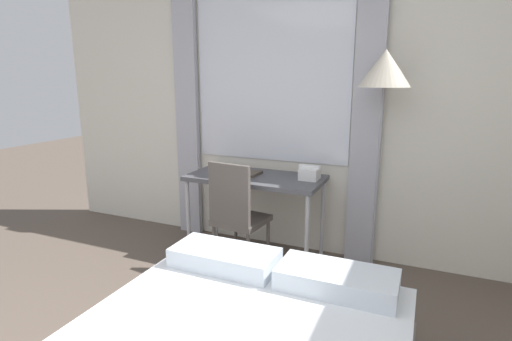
{
  "coord_description": "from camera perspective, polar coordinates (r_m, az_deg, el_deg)",
  "views": [
    {
      "loc": [
        1.08,
        -0.73,
        1.61
      ],
      "look_at": [
        -0.11,
        2.02,
        0.92
      ],
      "focal_mm": 28.0,
      "sensor_mm": 36.0,
      "label": 1
    }
  ],
  "objects": [
    {
      "name": "desk_chair",
      "position": [
        3.36,
        -2.81,
        -5.93
      ],
      "size": [
        0.44,
        0.44,
        0.95
      ],
      "rotation": [
        0.0,
        0.0,
        -0.12
      ],
      "color": "#59514C",
      "rests_on": "ground_plane"
    },
    {
      "name": "book",
      "position": [
        3.59,
        -1.55,
        -0.34
      ],
      "size": [
        0.26,
        0.23,
        0.02
      ],
      "rotation": [
        0.0,
        0.0,
        -0.05
      ],
      "color": "#4C4238",
      "rests_on": "desk"
    },
    {
      "name": "wall_back_with_window",
      "position": [
        3.7,
        5.92,
        9.0
      ],
      "size": [
        5.41,
        0.13,
        2.7
      ],
      "color": "silver",
      "rests_on": "ground_plane"
    },
    {
      "name": "standing_lamp",
      "position": [
        3.22,
        17.83,
        11.76
      ],
      "size": [
        0.39,
        0.39,
        1.82
      ],
      "color": "#4C4C51",
      "rests_on": "ground_plane"
    },
    {
      "name": "desk",
      "position": [
        3.55,
        -0.06,
        -1.79
      ],
      "size": [
        1.19,
        0.59,
        0.77
      ],
      "color": "#4C4C51",
      "rests_on": "ground_plane"
    },
    {
      "name": "telephone",
      "position": [
        3.44,
        7.68,
        -0.35
      ],
      "size": [
        0.18,
        0.17,
        0.12
      ],
      "color": "white",
      "rests_on": "desk"
    }
  ]
}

